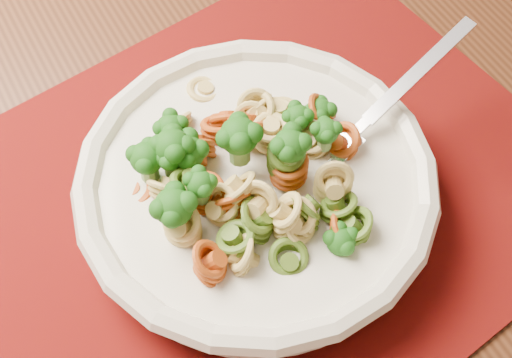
{
  "coord_description": "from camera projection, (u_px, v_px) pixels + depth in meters",
  "views": [
    {
      "loc": [
        0.78,
        -1.01,
        1.25
      ],
      "look_at": [
        0.8,
        -0.73,
        0.81
      ],
      "focal_mm": 50.0,
      "sensor_mm": 36.0,
      "label": 1
    }
  ],
  "objects": [
    {
      "name": "dining_table",
      "position": [
        203.0,
        232.0,
        0.66
      ],
      "size": [
        1.71,
        1.44,
        0.77
      ],
      "rotation": [
        0.0,
        0.0,
        0.41
      ],
      "color": "#4E2916",
      "rests_on": "ground"
    },
    {
      "name": "fork",
      "position": [
        343.0,
        144.0,
        0.53
      ],
      "size": [
        0.16,
        0.12,
        0.08
      ],
      "primitive_type": null,
      "rotation": [
        0.0,
        -0.35,
        0.6
      ],
      "color": "silver",
      "rests_on": "pasta_bowl"
    },
    {
      "name": "placemat",
      "position": [
        245.0,
        202.0,
        0.56
      ],
      "size": [
        0.62,
        0.59,
        0.0
      ],
      "primitive_type": "cube",
      "rotation": [
        0.0,
        0.0,
        0.55
      ],
      "color": "#5E0F04",
      "rests_on": "dining_table"
    },
    {
      "name": "pasta_bowl",
      "position": [
        256.0,
        186.0,
        0.53
      ],
      "size": [
        0.27,
        0.27,
        0.05
      ],
      "color": "silver",
      "rests_on": "placemat"
    },
    {
      "name": "pasta_broccoli_heap",
      "position": [
        256.0,
        175.0,
        0.52
      ],
      "size": [
        0.23,
        0.23,
        0.06
      ],
      "primitive_type": null,
      "color": "#D9BC6B",
      "rests_on": "pasta_bowl"
    }
  ]
}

